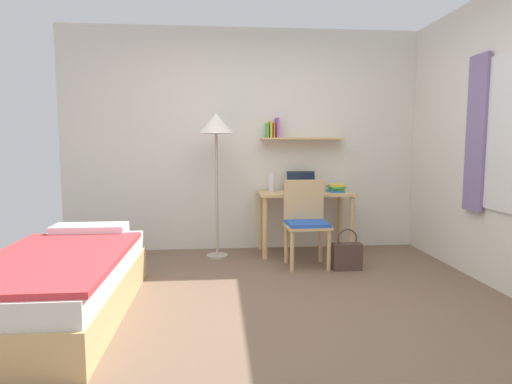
# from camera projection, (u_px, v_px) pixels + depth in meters

# --- Properties ---
(ground_plane) EXTENTS (5.28, 5.28, 0.00)m
(ground_plane) POSITION_uv_depth(u_px,v_px,m) (271.00, 310.00, 3.28)
(ground_plane) COLOR brown
(wall_back) EXTENTS (4.40, 0.27, 2.60)m
(wall_back) POSITION_uv_depth(u_px,v_px,m) (251.00, 140.00, 5.14)
(wall_back) COLOR silver
(wall_back) RESTS_ON ground_plane
(bed) EXTENTS (0.92, 1.93, 0.54)m
(bed) POSITION_uv_depth(u_px,v_px,m) (62.00, 284.00, 3.17)
(bed) COLOR tan
(bed) RESTS_ON ground_plane
(desk) EXTENTS (1.06, 0.55, 0.71)m
(desk) POSITION_uv_depth(u_px,v_px,m) (305.00, 203.00, 4.95)
(desk) COLOR tan
(desk) RESTS_ON ground_plane
(desk_chair) EXTENTS (0.45, 0.40, 0.88)m
(desk_chair) POSITION_uv_depth(u_px,v_px,m) (306.00, 219.00, 4.47)
(desk_chair) COLOR tan
(desk_chair) RESTS_ON ground_plane
(standing_lamp) EXTENTS (0.38, 0.38, 1.59)m
(standing_lamp) POSITION_uv_depth(u_px,v_px,m) (216.00, 132.00, 4.69)
(standing_lamp) COLOR #B2A893
(standing_lamp) RESTS_ON ground_plane
(laptop) EXTENTS (0.34, 0.24, 0.23)m
(laptop) POSITION_uv_depth(u_px,v_px,m) (302.00, 186.00, 5.02)
(laptop) COLOR black
(laptop) RESTS_ON desk
(water_bottle) EXTENTS (0.06, 0.06, 0.23)m
(water_bottle) POSITION_uv_depth(u_px,v_px,m) (272.00, 182.00, 4.94)
(water_bottle) COLOR silver
(water_bottle) RESTS_ON desk
(book_stack) EXTENTS (0.20, 0.26, 0.09)m
(book_stack) POSITION_uv_depth(u_px,v_px,m) (336.00, 188.00, 4.95)
(book_stack) COLOR #3384C6
(book_stack) RESTS_ON desk
(handbag) EXTENTS (0.29, 0.12, 0.42)m
(handbag) POSITION_uv_depth(u_px,v_px,m) (347.00, 255.00, 4.34)
(handbag) COLOR #4C382D
(handbag) RESTS_ON ground_plane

